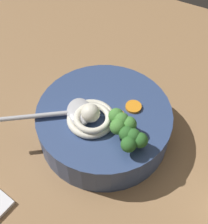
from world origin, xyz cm
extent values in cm
cube|color=#936D47|center=(0.00, 0.00, 1.41)|extent=(107.45, 107.45, 2.83)
cylinder|color=#334775|center=(-0.66, 3.81, 6.06)|extent=(23.88, 23.88, 6.48)
cylinder|color=olive|center=(-0.66, 3.81, 6.32)|extent=(21.01, 21.01, 5.96)
torus|color=silver|center=(-1.72, 1.16, 9.87)|extent=(8.16, 8.16, 1.13)
torus|color=silver|center=(-1.19, 0.81, 10.77)|extent=(8.74, 8.74, 1.01)
sphere|color=silver|center=(-1.72, 1.16, 11.33)|extent=(3.16, 3.16, 3.16)
ellipsoid|color=#B7B7BC|center=(-4.05, 1.36, 10.10)|extent=(7.08, 7.44, 1.60)
cylinder|color=#B7B7BC|center=(-10.13, -3.03, 10.10)|extent=(12.63, 9.43, 0.80)
cylinder|color=#7A9E60|center=(6.46, -0.38, 9.97)|extent=(1.24, 1.24, 1.33)
sphere|color=#2D6628|center=(6.46, -0.38, 11.85)|extent=(2.44, 2.44, 2.44)
sphere|color=#2D6628|center=(7.68, -0.38, 11.63)|extent=(2.44, 2.44, 2.44)
sphere|color=#2D6628|center=(5.35, 0.07, 11.74)|extent=(2.44, 2.44, 2.44)
sphere|color=#2D6628|center=(6.46, -1.59, 11.67)|extent=(2.44, 2.44, 2.44)
cylinder|color=#7A9E60|center=(3.59, 1.79, 10.00)|extent=(1.31, 1.31, 1.40)
sphere|color=#478938|center=(3.59, 1.79, 11.99)|extent=(2.57, 2.57, 2.57)
sphere|color=#478938|center=(4.87, 1.79, 11.76)|extent=(2.57, 2.57, 2.57)
sphere|color=#478938|center=(2.42, 2.26, 11.87)|extent=(2.57, 2.57, 2.57)
sphere|color=#478938|center=(3.59, 0.50, 11.80)|extent=(2.57, 2.57, 2.57)
cylinder|color=orange|center=(3.41, 7.12, 9.55)|extent=(2.80, 2.80, 0.50)
cylinder|color=orange|center=(1.96, 4.20, 9.57)|extent=(2.05, 2.05, 0.53)
camera|label=1|loc=(14.88, -24.86, 50.45)|focal=48.65mm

